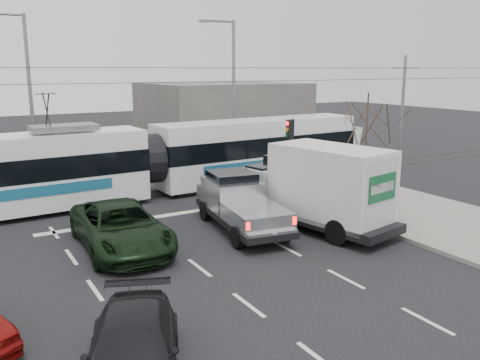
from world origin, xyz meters
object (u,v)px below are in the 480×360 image
silver_pickup (239,202)px  green_car (121,227)px  street_lamp_near (231,86)px  tram (148,160)px  box_truck (319,188)px  street_lamp_far (26,89)px  traffic_signal (291,140)px  bare_tree (367,125)px  dark_car (133,352)px  navy_pickup (304,183)px

silver_pickup → green_car: size_ratio=1.05×
street_lamp_near → tram: size_ratio=0.36×
box_truck → street_lamp_far: bearing=108.6°
traffic_signal → box_truck: bearing=-114.6°
bare_tree → dark_car: (-13.04, -7.23, -3.13)m
green_car → tram: bearing=64.7°
green_car → street_lamp_far: bearing=96.4°
street_lamp_near → dark_car: size_ratio=1.99×
street_lamp_near → navy_pickup: bearing=-101.0°
bare_tree → traffic_signal: (-1.13, 4.00, -1.05)m
bare_tree → green_car: bearing=177.6°
silver_pickup → dark_car: (-6.92, -7.74, -0.39)m
street_lamp_near → dark_car: street_lamp_near is taller
street_lamp_near → street_lamp_far: bearing=170.1°
bare_tree → street_lamp_far: 17.97m
bare_tree → tram: size_ratio=0.20×
tram → traffic_signal: bearing=-28.1°
box_truck → navy_pickup: box_truck is taller
street_lamp_near → green_car: (-10.60, -11.05, -4.32)m
street_lamp_far → box_truck: size_ratio=1.30×
traffic_signal → tram: (-6.32, 2.99, -0.92)m
street_lamp_far → green_car: (0.90, -13.05, -4.32)m
bare_tree → box_truck: size_ratio=0.72×
box_truck → navy_pickup: (1.23, 2.53, -0.45)m
silver_pickup → box_truck: size_ratio=0.87×
street_lamp_far → box_truck: 17.18m
navy_pickup → green_car: navy_pickup is taller
street_lamp_far → dark_car: street_lamp_far is taller
traffic_signal → silver_pickup: bearing=-145.0°
street_lamp_near → green_car: 15.91m
street_lamp_near → dark_car: bearing=-124.3°
green_car → bare_tree: bearing=0.1°
navy_pickup → silver_pickup: bearing=168.8°
bare_tree → silver_pickup: (-6.12, 0.50, -2.75)m
bare_tree → box_truck: bare_tree is taller
traffic_signal → green_car: 10.56m
street_lamp_far → dark_car: bearing=-93.5°
street_lamp_far → box_truck: bearing=-60.4°
traffic_signal → street_lamp_far: 14.47m
silver_pickup → dark_car: 10.39m
box_truck → dark_car: size_ratio=1.53×
traffic_signal → navy_pickup: traffic_signal is taller
green_car → dark_car: size_ratio=1.26×
navy_pickup → dark_car: (-10.79, -8.63, -0.52)m
tram → bare_tree: bearing=-46.0°
tram → navy_pickup: bearing=-49.9°
green_car → silver_pickup: bearing=3.1°
tram → street_lamp_near: bearing=29.4°
street_lamp_far → tram: size_ratio=0.36×
street_lamp_far → silver_pickup: street_lamp_far is taller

